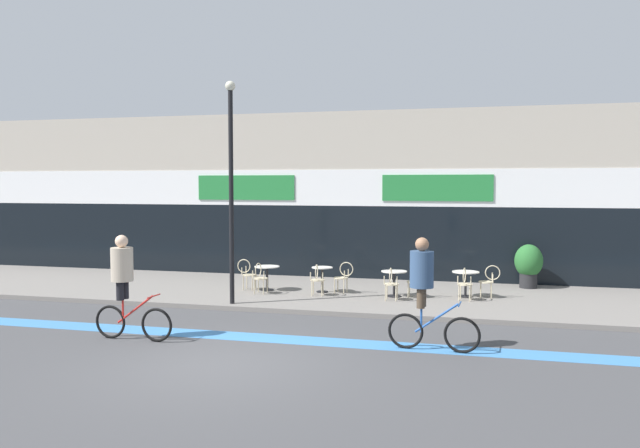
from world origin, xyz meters
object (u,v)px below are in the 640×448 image
(bistro_table_2, at_px, (394,278))
(cafe_chair_0_near, at_px, (260,276))
(cafe_chair_0_side, at_px, (247,272))
(cyclist_1, at_px, (125,279))
(cafe_chair_3_near, at_px, (465,282))
(planter_pot, at_px, (529,264))
(lamp_post, at_px, (231,178))
(cafe_chair_2_side, at_px, (417,279))
(bistro_table_3, at_px, (466,279))
(cafe_chair_1_side, at_px, (343,275))
(cyclist_0, at_px, (425,285))
(bistro_table_0, at_px, (267,273))
(cafe_chair_3_side, at_px, (489,279))
(bistro_table_1, at_px, (322,275))
(cafe_chair_1_near, at_px, (317,278))
(cafe_chair_2_near, at_px, (391,282))

(bistro_table_2, distance_m, cafe_chair_0_near, 3.79)
(bistro_table_2, xyz_separation_m, cafe_chair_0_side, (-4.38, 0.11, 0.00))
(cyclist_1, bearing_deg, cafe_chair_3_near, 40.58)
(planter_pot, height_order, lamp_post, lamp_post)
(cafe_chair_2_side, bearing_deg, cafe_chair_3_near, 174.20)
(bistro_table_3, distance_m, planter_pot, 2.71)
(cafe_chair_0_side, height_order, cafe_chair_3_near, same)
(cafe_chair_1_side, bearing_deg, bistro_table_3, -168.70)
(cyclist_0, bearing_deg, lamp_post, 154.40)
(bistro_table_2, distance_m, lamp_post, 5.26)
(bistro_table_0, relative_size, cafe_chair_3_side, 0.82)
(cafe_chair_0_side, relative_size, cyclist_0, 0.41)
(bistro_table_1, xyz_separation_m, cafe_chair_0_side, (-2.27, -0.10, 0.01))
(bistro_table_2, bearing_deg, cyclist_1, -130.68)
(bistro_table_1, bearing_deg, cyclist_0, -57.32)
(bistro_table_2, relative_size, cafe_chair_1_side, 0.80)
(cafe_chair_0_side, xyz_separation_m, planter_pot, (8.11, 2.35, 0.21))
(cafe_chair_2_side, bearing_deg, cafe_chair_1_side, -3.99)
(bistro_table_3, relative_size, cafe_chair_1_near, 0.82)
(cafe_chair_0_near, bearing_deg, cafe_chair_3_near, -82.25)
(planter_pot, bearing_deg, cafe_chair_2_side, -141.60)
(cafe_chair_3_side, bearing_deg, bistro_table_2, 9.24)
(cafe_chair_1_near, height_order, lamp_post, lamp_post)
(bistro_table_1, relative_size, cafe_chair_2_side, 0.81)
(cafe_chair_3_near, bearing_deg, cafe_chair_1_side, 91.18)
(lamp_post, bearing_deg, planter_pot, 30.24)
(cafe_chair_3_side, relative_size, lamp_post, 0.16)
(cafe_chair_0_side, distance_m, cafe_chair_1_near, 2.34)
(cafe_chair_1_side, bearing_deg, planter_pot, -149.59)
(cafe_chair_0_side, distance_m, lamp_post, 3.52)
(cafe_chair_2_side, height_order, cyclist_1, cyclist_1)
(bistro_table_0, xyz_separation_m, cafe_chair_0_near, (-0.01, -0.63, 0.00))
(lamp_post, height_order, cyclist_0, lamp_post)
(bistro_table_2, bearing_deg, cafe_chair_3_side, 10.21)
(bistro_table_1, xyz_separation_m, cafe_chair_2_near, (2.11, -0.84, 0.01))
(cafe_chair_1_near, relative_size, cafe_chair_3_near, 1.00)
(cafe_chair_0_side, height_order, cafe_chair_1_side, same)
(bistro_table_2, distance_m, bistro_table_3, 1.98)
(cafe_chair_0_near, relative_size, cafe_chair_3_side, 1.00)
(planter_pot, bearing_deg, bistro_table_0, -162.55)
(bistro_table_3, relative_size, lamp_post, 0.13)
(cafe_chair_2_side, xyz_separation_m, cyclist_1, (-5.50, -5.67, 0.64))
(cafe_chair_1_near, relative_size, lamp_post, 0.16)
(bistro_table_0, bearing_deg, cafe_chair_1_side, 2.32)
(bistro_table_2, distance_m, cafe_chair_1_side, 1.49)
(cafe_chair_1_near, height_order, cyclist_0, cyclist_0)
(cafe_chair_3_near, height_order, cafe_chair_3_side, same)
(bistro_table_1, xyz_separation_m, lamp_post, (-1.87, -2.24, 2.78))
(cyclist_0, xyz_separation_m, cyclist_1, (-6.10, -0.68, -0.02))
(cafe_chair_3_side, xyz_separation_m, cyclist_1, (-7.42, -6.13, 0.64))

